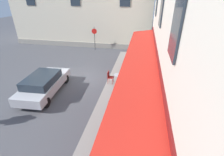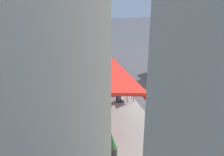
# 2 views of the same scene
# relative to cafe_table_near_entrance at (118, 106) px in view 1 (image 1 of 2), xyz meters

# --- Properties ---
(ground_plane) EXTENTS (70.00, 70.00, 0.00)m
(ground_plane) POSITION_rel_cafe_table_near_entrance_xyz_m (3.63, 3.17, -0.49)
(ground_plane) COLOR #4C4C51
(sidewalk_cafe_terrace) EXTENTS (20.50, 3.20, 0.01)m
(sidewalk_cafe_terrace) POSITION_rel_cafe_table_near_entrance_xyz_m (0.38, -0.23, -0.49)
(sidewalk_cafe_terrace) COLOR gray
(sidewalk_cafe_terrace) RESTS_ON ground_plane
(back_alley_steps) EXTENTS (2.40, 1.75, 0.60)m
(back_alley_steps) POSITION_rel_cafe_table_near_entrance_xyz_m (10.23, -1.43, -0.25)
(back_alley_steps) COLOR gray
(back_alley_steps) RESTS_ON ground_plane
(cafe_table_near_entrance) EXTENTS (0.60, 0.60, 0.75)m
(cafe_table_near_entrance) POSITION_rel_cafe_table_near_entrance_xyz_m (0.00, 0.00, 0.00)
(cafe_table_near_entrance) COLOR black
(cafe_table_near_entrance) RESTS_ON ground_plane
(cafe_chair_red_by_window) EXTENTS (0.40, 0.40, 0.91)m
(cafe_chair_red_by_window) POSITION_rel_cafe_table_near_entrance_xyz_m (0.63, 0.00, 0.06)
(cafe_chair_red_by_window) COLOR maroon
(cafe_chair_red_by_window) RESTS_ON ground_plane
(cafe_chair_red_kerbside) EXTENTS (0.45, 0.45, 0.91)m
(cafe_chair_red_kerbside) POSITION_rel_cafe_table_near_entrance_xyz_m (-0.63, 0.09, 0.06)
(cafe_chair_red_kerbside) COLOR maroon
(cafe_chair_red_kerbside) RESTS_ON ground_plane
(cafe_table_mid_terrace) EXTENTS (0.60, 0.60, 0.75)m
(cafe_table_mid_terrace) POSITION_rel_cafe_table_near_entrance_xyz_m (3.21, 0.49, 0.00)
(cafe_table_mid_terrace) COLOR black
(cafe_table_mid_terrace) RESTS_ON ground_plane
(cafe_chair_red_corner_left) EXTENTS (0.43, 0.43, 0.91)m
(cafe_chair_red_corner_left) POSITION_rel_cafe_table_near_entrance_xyz_m (3.26, 1.12, 0.06)
(cafe_chair_red_corner_left) COLOR maroon
(cafe_chair_red_corner_left) RESTS_ON ground_plane
(cafe_chair_red_near_door) EXTENTS (0.41, 0.41, 0.91)m
(cafe_chair_red_near_door) POSITION_rel_cafe_table_near_entrance_xyz_m (3.23, -0.15, 0.06)
(cafe_chair_red_near_door) COLOR maroon
(cafe_chair_red_near_door) RESTS_ON ground_plane
(seated_patron_in_blue) EXTENTS (0.69, 0.57, 1.33)m
(seated_patron_in_blue) POSITION_rel_cafe_table_near_entrance_xyz_m (3.22, 0.07, 0.22)
(seated_patron_in_blue) COLOR navy
(seated_patron_in_blue) RESTS_ON ground_plane
(seated_companion_in_red) EXTENTS (0.61, 0.69, 1.35)m
(seated_companion_in_red) POSITION_rel_cafe_table_near_entrance_xyz_m (-0.41, 0.06, 0.22)
(seated_companion_in_red) COLOR navy
(seated_companion_in_red) RESTS_ON ground_plane
(no_parking_sign) EXTENTS (0.09, 0.59, 2.60)m
(no_parking_sign) POSITION_rel_cafe_table_near_entrance_xyz_m (10.69, 4.39, 1.30)
(no_parking_sign) COLOR black
(no_parking_sign) RESTS_ON ground_plane
(potted_plant_entrance_left) EXTENTS (0.44, 0.44, 0.99)m
(potted_plant_entrance_left) POSITION_rel_cafe_table_near_entrance_xyz_m (7.49, -1.23, -0.01)
(potted_plant_entrance_left) COLOR #2D2D33
(potted_plant_entrance_left) RESTS_ON ground_plane
(potted_plant_by_steps) EXTENTS (0.38, 0.38, 1.02)m
(potted_plant_by_steps) POSITION_rel_cafe_table_near_entrance_xyz_m (8.62, -1.37, 0.01)
(potted_plant_by_steps) COLOR brown
(potted_plant_by_steps) RESTS_ON ground_plane
(potted_plant_under_sign) EXTENTS (0.34, 0.34, 1.01)m
(potted_plant_under_sign) POSITION_rel_cafe_table_near_entrance_xyz_m (9.81, -1.09, -0.00)
(potted_plant_under_sign) COLOR #4C4C51
(potted_plant_under_sign) RESTS_ON ground_plane
(parked_car_silver) EXTENTS (4.39, 2.03, 1.33)m
(parked_car_silver) POSITION_rel_cafe_table_near_entrance_xyz_m (1.12, 4.99, 0.22)
(parked_car_silver) COLOR #B7B7BC
(parked_car_silver) RESTS_ON ground_plane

